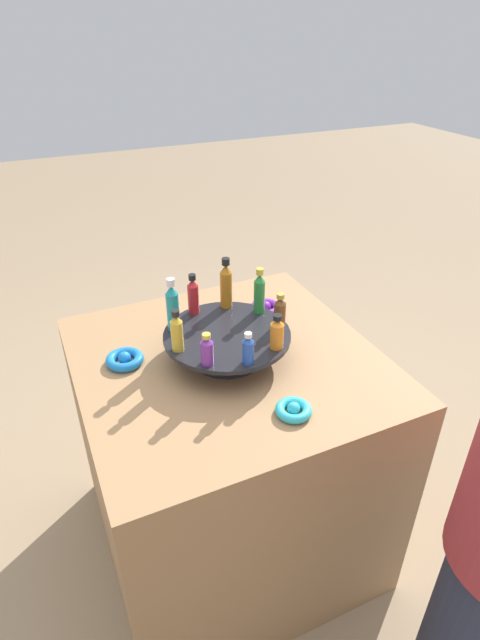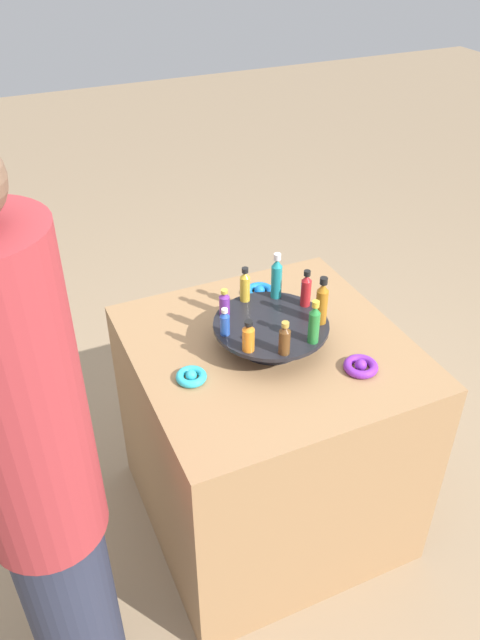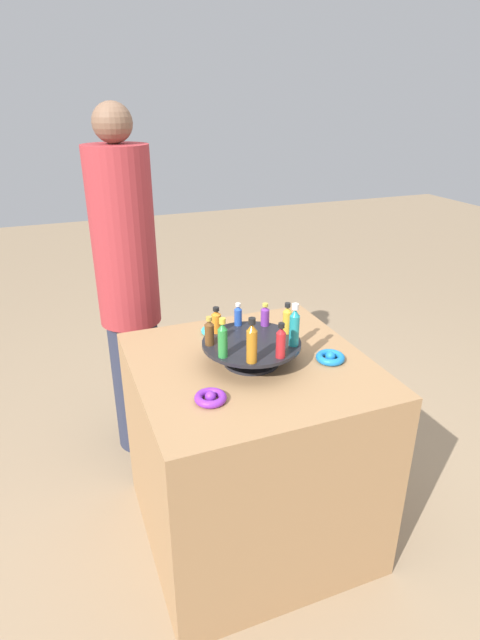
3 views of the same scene
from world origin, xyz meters
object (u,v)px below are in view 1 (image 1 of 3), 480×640
Objects in this scene: bottle_green at (259,292)px; bottle_amber at (226,285)px; bottle_teal at (173,307)px; bottle_blue at (248,349)px; bottle_purple at (207,350)px; ribbon_bow_blue at (125,359)px; ribbon_bow_teal at (294,410)px; display_stand at (227,341)px; bottle_orange at (277,333)px; bottle_brown at (280,312)px; bottle_gold at (177,332)px; bottle_red at (193,295)px; ribbon_bow_purple at (266,308)px.

bottle_green is 0.89× the size of bottle_amber.
bottle_teal is 0.25m from bottle_blue.
bottle_amber reaches higher than bottle_purple.
ribbon_bow_blue is 1.17× the size of ribbon_bow_teal.
bottle_purple reaches higher than display_stand.
bottle_orange is (0.21, -0.19, -0.03)m from bottle_teal.
bottle_brown is 1.01× the size of ribbon_bow_blue.
bottle_gold is 1.33× the size of bottle_blue.
bottle_red is 0.29m from bottle_blue.
bottle_gold reaches higher than bottle_brown.
ribbon_bow_teal is at bearing -109.93° from bottle_brown.
bottle_amber is 1.74× the size of ribbon_bow_teal.
ribbon_bow_blue is 0.48m from ribbon_bow_teal.
bottle_teal reaches higher than bottle_red.
ribbon_bow_purple is at bearing 72.19° from bottle_brown.
bottle_red is at bearing 177.67° from bottle_amber.
ribbon_bow_purple is (0.12, 0.30, -0.11)m from bottle_orange.
ribbon_bow_teal is at bearing -78.94° from display_stand.
ribbon_bow_teal is at bearing -52.24° from bottle_gold.
bottle_orange is 0.19m from bottle_green.
display_stand reaches higher than ribbon_bow_purple.
bottle_blue is (0.09, -0.04, 0.00)m from bottle_purple.
bottle_gold is 0.42m from ribbon_bow_purple.
ribbon_bow_teal is at bearing -48.94° from ribbon_bow_blue.
bottle_green is at bearing -22.33° from bottle_red.
display_stand is at bearing 87.67° from bottle_blue.
ribbon_bow_teal is at bearing -102.42° from bottle_orange.
bottle_green is at bearing -3.39° from ribbon_bow_blue.
bottle_purple is at bearing -49.93° from ribbon_bow_blue.
bottle_brown is at bearing -82.33° from bottle_green.
bottle_orange is (0.23, -0.10, -0.01)m from bottle_gold.
display_stand is at bearing -152.33° from bottle_green.
bottle_gold is 1.12× the size of bottle_brown.
bottle_red is 0.19m from bottle_green.
bottle_purple is at bearing -132.33° from display_stand.
bottle_green is (0.23, 0.17, 0.02)m from bottle_purple.
bottle_orange reaches higher than ribbon_bow_teal.
bottle_red is 0.10m from bottle_teal.
ribbon_bow_blue is at bearing 130.07° from bottle_purple.
ribbon_bow_blue is at bearing -167.81° from bottle_red.
bottle_blue is at bearing -162.33° from bottle_orange.
bottle_gold reaches higher than ribbon_bow_purple.
bottle_red is 0.10m from bottle_amber.
bottle_purple is 0.84× the size of ribbon_bow_blue.
ribbon_bow_purple reaches higher than ribbon_bow_teal.
bottle_blue is at bearing -142.33° from bottle_brown.
bottle_blue is 0.10m from bottle_orange.
bottle_purple is at bearing -142.33° from bottle_green.
display_stand is 3.98× the size of bottle_purple.
bottle_green is at bearing 57.67° from bottle_blue.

